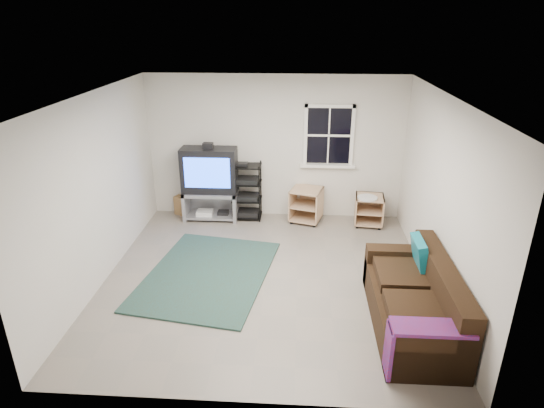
# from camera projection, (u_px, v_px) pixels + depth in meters

# --- Properties ---
(room) EXTENTS (4.60, 4.62, 4.60)m
(room) POSITION_uv_depth(u_px,v_px,m) (329.00, 140.00, 8.04)
(room) COLOR slate
(room) RESTS_ON ground
(tv_unit) EXTENTS (0.98, 0.49, 1.45)m
(tv_unit) POSITION_uv_depth(u_px,v_px,m) (210.00, 178.00, 8.21)
(tv_unit) COLOR #93939A
(tv_unit) RESTS_ON ground
(av_rack) EXTENTS (0.53, 0.39, 1.07)m
(av_rack) POSITION_uv_depth(u_px,v_px,m) (247.00, 195.00, 8.35)
(av_rack) COLOR black
(av_rack) RESTS_ON ground
(side_table_left) EXTENTS (0.65, 0.65, 0.62)m
(side_table_left) POSITION_uv_depth(u_px,v_px,m) (307.00, 203.00, 8.30)
(side_table_left) COLOR tan
(side_table_left) RESTS_ON ground
(side_table_right) EXTENTS (0.54, 0.54, 0.57)m
(side_table_right) POSITION_uv_depth(u_px,v_px,m) (369.00, 208.00, 8.16)
(side_table_right) COLOR tan
(side_table_right) RESTS_ON ground
(sofa) EXTENTS (0.88, 1.99, 0.91)m
(sofa) POSITION_uv_depth(u_px,v_px,m) (415.00, 303.00, 5.44)
(sofa) COLOR black
(sofa) RESTS_ON ground
(shag_rug) EXTENTS (2.02, 2.54, 0.03)m
(shag_rug) POSITION_uv_depth(u_px,v_px,m) (208.00, 274.00, 6.64)
(shag_rug) COLOR #312215
(shag_rug) RESTS_ON ground
(paper_bag) EXTENTS (0.30, 0.25, 0.36)m
(paper_bag) POSITION_uv_depth(u_px,v_px,m) (182.00, 205.00, 8.61)
(paper_bag) COLOR #A5794A
(paper_bag) RESTS_ON ground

